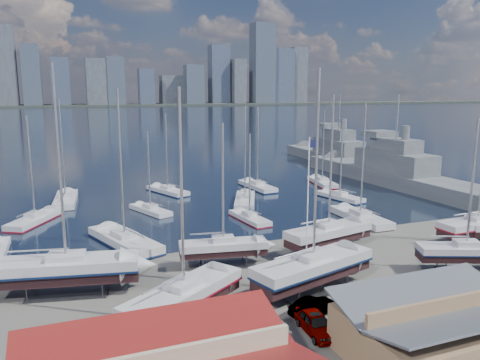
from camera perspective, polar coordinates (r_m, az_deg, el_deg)
name	(u,v)px	position (r m, az deg, el deg)	size (l,w,h in m)	color
ground	(314,271)	(46.51, 9.01, -10.88)	(1400.00, 1400.00, 0.00)	#605E59
water	(90,117)	(348.31, -17.80, 7.35)	(1400.00, 600.00, 0.40)	#1B253F
far_shore	(75,105)	(607.80, -19.45, 8.58)	(1400.00, 80.00, 2.20)	#2D332D
skyline	(66,73)	(601.52, -20.42, 12.13)	(639.14, 43.80, 107.69)	#475166
shed_grey	(441,326)	(34.08, 23.33, -16.06)	(12.60, 8.40, 4.17)	#8C6B4C
sailboat_cradle_0	(67,269)	(42.92, -20.36, -10.11)	(12.53, 5.80, 19.28)	#2D2D33
sailboat_cradle_1	(184,296)	(35.84, -6.85, -13.87)	(10.66, 8.55, 17.36)	#2D2D33
sailboat_cradle_2	(223,247)	(46.47, -2.05, -8.16)	(8.86, 3.88, 14.14)	#2D2D33
sailboat_cradle_3	(313,267)	(41.19, 8.93, -10.46)	(12.27, 6.42, 18.87)	#2D2D33
sailboat_cradle_4	(329,233)	(51.27, 10.75, -6.38)	(10.69, 5.00, 16.78)	#2D2D33
sailboat_cradle_5	(466,252)	(49.96, 25.83, -7.88)	(9.26, 5.76, 14.62)	#2D2D33
sailboat_cradle_6	(477,226)	(59.71, 26.97, -4.97)	(10.13, 3.19, 16.20)	#2D2D33
sailboat_moored_1	(35,221)	(67.47, -23.69, -4.56)	(7.36, 9.91, 14.75)	black
sailboat_moored_2	(66,201)	(77.50, -20.46, -2.42)	(4.06, 11.32, 16.74)	black
sailboat_moored_3	(125,243)	(54.63, -13.89, -7.41)	(7.23, 12.59, 18.17)	black
sailboat_moored_4	(150,211)	(68.03, -10.87, -3.69)	(5.05, 8.38, 12.24)	black
sailboat_moored_5	(168,192)	(80.48, -8.81, -1.41)	(5.93, 9.76, 14.12)	black
sailboat_moored_6	(250,219)	(62.70, 1.17, -4.75)	(3.18, 8.38, 12.23)	black
sailboat_moored_7	(245,202)	(72.35, 0.62, -2.64)	(6.83, 10.67, 15.67)	black
sailboat_moored_8	(257,187)	(83.24, 2.13, -0.89)	(3.55, 10.30, 15.13)	black
sailboat_moored_9	(360,219)	(64.77, 14.44, -4.58)	(3.14, 10.81, 16.27)	black
sailboat_moored_10	(340,198)	(76.78, 12.07, -2.11)	(4.34, 9.20, 13.26)	black
sailboat_moored_11	(322,183)	(88.31, 9.97, -0.37)	(4.57, 10.08, 14.56)	black
naval_ship_east	(394,176)	(91.71, 18.22, 0.52)	(8.65, 47.08, 18.22)	slate
naval_ship_west	(337,157)	(114.42, 11.79, 2.76)	(9.19, 43.58, 17.90)	slate
car_a	(316,323)	(35.29, 9.24, -16.83)	(1.80, 4.48, 1.53)	gray
car_b	(314,307)	(37.83, 8.99, -14.99)	(1.43, 4.11, 1.35)	gray
car_c	(448,290)	(43.48, 23.98, -12.15)	(2.65, 5.76, 1.60)	gray
car_d	(446,293)	(43.10, 23.83, -12.47)	(1.98, 4.87, 1.41)	gray
flagpole	(309,192)	(46.02, 8.40, -1.46)	(1.12, 0.12, 12.76)	white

